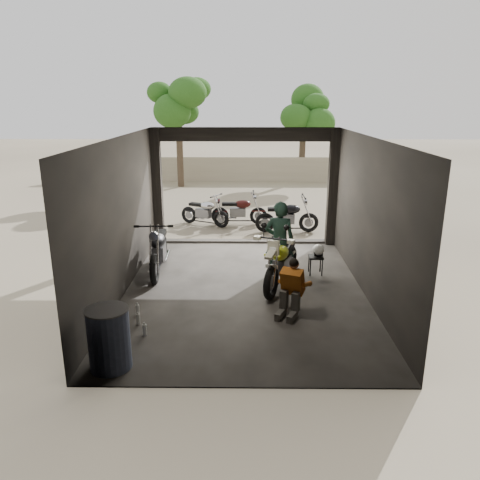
{
  "coord_description": "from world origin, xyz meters",
  "views": [
    {
      "loc": [
        0.02,
        -9.19,
        3.89
      ],
      "look_at": [
        -0.1,
        0.6,
        0.95
      ],
      "focal_mm": 35.0,
      "sensor_mm": 36.0,
      "label": 1
    }
  ],
  "objects_px": {
    "mechanic": "(290,290)",
    "oil_drum": "(109,340)",
    "outside_bike_b": "(239,208)",
    "stool": "(316,259)",
    "rider": "(279,242)",
    "left_bike": "(158,246)",
    "sign_post": "(353,188)",
    "main_bike": "(282,259)",
    "helmet": "(318,250)",
    "outside_bike_a": "(205,210)",
    "outside_bike_c": "(287,214)"
  },
  "relations": [
    {
      "from": "rider",
      "to": "helmet",
      "type": "distance_m",
      "value": 1.06
    },
    {
      "from": "main_bike",
      "to": "outside_bike_b",
      "type": "bearing_deg",
      "value": 121.34
    },
    {
      "from": "main_bike",
      "to": "left_bike",
      "type": "relative_size",
      "value": 1.0
    },
    {
      "from": "mechanic",
      "to": "sign_post",
      "type": "distance_m",
      "value": 5.08
    },
    {
      "from": "main_bike",
      "to": "left_bike",
      "type": "xyz_separation_m",
      "value": [
        -2.8,
        0.87,
        0.01
      ]
    },
    {
      "from": "outside_bike_b",
      "to": "sign_post",
      "type": "distance_m",
      "value": 3.98
    },
    {
      "from": "outside_bike_b",
      "to": "helmet",
      "type": "height_order",
      "value": "outside_bike_b"
    },
    {
      "from": "helmet",
      "to": "oil_drum",
      "type": "height_order",
      "value": "oil_drum"
    },
    {
      "from": "outside_bike_a",
      "to": "mechanic",
      "type": "height_order",
      "value": "mechanic"
    },
    {
      "from": "outside_bike_a",
      "to": "helmet",
      "type": "relative_size",
      "value": 5.28
    },
    {
      "from": "helmet",
      "to": "outside_bike_c",
      "type": "bearing_deg",
      "value": 81.62
    },
    {
      "from": "outside_bike_b",
      "to": "rider",
      "type": "distance_m",
      "value": 5.03
    },
    {
      "from": "outside_bike_c",
      "to": "helmet",
      "type": "bearing_deg",
      "value": -174.3
    },
    {
      "from": "oil_drum",
      "to": "sign_post",
      "type": "height_order",
      "value": "sign_post"
    },
    {
      "from": "main_bike",
      "to": "outside_bike_b",
      "type": "relative_size",
      "value": 1.22
    },
    {
      "from": "main_bike",
      "to": "outside_bike_c",
      "type": "bearing_deg",
      "value": 104.49
    },
    {
      "from": "helmet",
      "to": "sign_post",
      "type": "relative_size",
      "value": 0.12
    },
    {
      "from": "main_bike",
      "to": "rider",
      "type": "relative_size",
      "value": 1.06
    },
    {
      "from": "main_bike",
      "to": "left_bike",
      "type": "bearing_deg",
      "value": -176.45
    },
    {
      "from": "left_bike",
      "to": "sign_post",
      "type": "distance_m",
      "value": 5.48
    },
    {
      "from": "stool",
      "to": "sign_post",
      "type": "xyz_separation_m",
      "value": [
        1.29,
        2.33,
        1.23
      ]
    },
    {
      "from": "outside_bike_a",
      "to": "outside_bike_b",
      "type": "xyz_separation_m",
      "value": [
        1.11,
        0.15,
        0.01
      ]
    },
    {
      "from": "mechanic",
      "to": "helmet",
      "type": "relative_size",
      "value": 3.6
    },
    {
      "from": "main_bike",
      "to": "outside_bike_c",
      "type": "relative_size",
      "value": 1.14
    },
    {
      "from": "outside_bike_c",
      "to": "rider",
      "type": "relative_size",
      "value": 0.93
    },
    {
      "from": "rider",
      "to": "helmet",
      "type": "bearing_deg",
      "value": -147.86
    },
    {
      "from": "main_bike",
      "to": "oil_drum",
      "type": "height_order",
      "value": "main_bike"
    },
    {
      "from": "outside_bike_a",
      "to": "outside_bike_b",
      "type": "bearing_deg",
      "value": -54.68
    },
    {
      "from": "mechanic",
      "to": "sign_post",
      "type": "bearing_deg",
      "value": 89.73
    },
    {
      "from": "outside_bike_b",
      "to": "stool",
      "type": "height_order",
      "value": "outside_bike_b"
    },
    {
      "from": "left_bike",
      "to": "oil_drum",
      "type": "height_order",
      "value": "left_bike"
    },
    {
      "from": "left_bike",
      "to": "helmet",
      "type": "bearing_deg",
      "value": -4.16
    },
    {
      "from": "outside_bike_c",
      "to": "oil_drum",
      "type": "bearing_deg",
      "value": 155.9
    },
    {
      "from": "left_bike",
      "to": "sign_post",
      "type": "relative_size",
      "value": 0.8
    },
    {
      "from": "outside_bike_b",
      "to": "helmet",
      "type": "relative_size",
      "value": 5.4
    },
    {
      "from": "rider",
      "to": "stool",
      "type": "height_order",
      "value": "rider"
    },
    {
      "from": "mechanic",
      "to": "oil_drum",
      "type": "relative_size",
      "value": 1.09
    },
    {
      "from": "rider",
      "to": "oil_drum",
      "type": "height_order",
      "value": "rider"
    },
    {
      "from": "outside_bike_c",
      "to": "mechanic",
      "type": "xyz_separation_m",
      "value": [
        -0.44,
        -5.8,
        -0.04
      ]
    },
    {
      "from": "left_bike",
      "to": "outside_bike_a",
      "type": "height_order",
      "value": "left_bike"
    },
    {
      "from": "main_bike",
      "to": "outside_bike_a",
      "type": "height_order",
      "value": "main_bike"
    },
    {
      "from": "left_bike",
      "to": "outside_bike_a",
      "type": "relative_size",
      "value": 1.24
    },
    {
      "from": "outside_bike_b",
      "to": "mechanic",
      "type": "xyz_separation_m",
      "value": [
        1.03,
        -6.74,
        -0.01
      ]
    },
    {
      "from": "main_bike",
      "to": "outside_bike_c",
      "type": "xyz_separation_m",
      "value": [
        0.49,
        4.37,
        -0.07
      ]
    },
    {
      "from": "mechanic",
      "to": "stool",
      "type": "relative_size",
      "value": 2.33
    },
    {
      "from": "outside_bike_a",
      "to": "mechanic",
      "type": "relative_size",
      "value": 1.47
    },
    {
      "from": "main_bike",
      "to": "sign_post",
      "type": "xyz_separation_m",
      "value": [
        2.13,
        3.07,
        0.97
      ]
    },
    {
      "from": "outside_bike_c",
      "to": "rider",
      "type": "distance_m",
      "value": 4.03
    },
    {
      "from": "main_bike",
      "to": "helmet",
      "type": "relative_size",
      "value": 6.57
    },
    {
      "from": "outside_bike_b",
      "to": "sign_post",
      "type": "relative_size",
      "value": 0.66
    }
  ]
}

